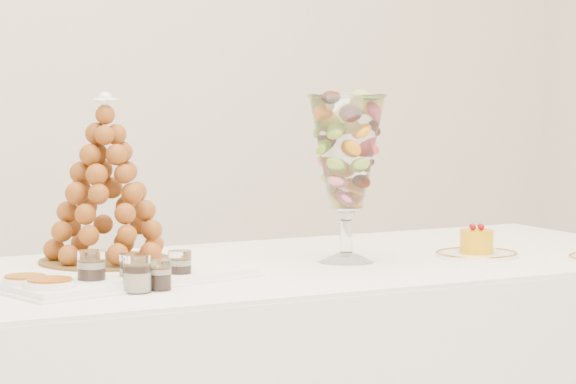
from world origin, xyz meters
TOP-DOWN VIEW (x-y plane):
  - lace_tray at (-0.23, 0.39)m, footprint 0.60×0.50m
  - macaron_vase at (0.35, 0.36)m, footprint 0.17×0.17m
  - cake_plate at (0.67, 0.28)m, footprint 0.20×0.20m
  - verrine_a at (-0.30, 0.27)m, footprint 0.06×0.06m
  - verrine_b at (-0.21, 0.28)m, footprint 0.05×0.05m
  - verrine_c at (-0.10, 0.26)m, footprint 0.06×0.06m
  - verrine_d at (-0.24, 0.18)m, footprint 0.07×0.07m
  - verrine_e at (-0.18, 0.18)m, footprint 0.05×0.05m
  - ramekin_back at (-0.43, 0.30)m, footprint 0.09×0.09m
  - ramekin_front at (-0.40, 0.22)m, footprint 0.10×0.10m
  - croquembouche at (-0.18, 0.49)m, footprint 0.32×0.32m
  - mousse_cake at (0.67, 0.28)m, footprint 0.08×0.08m

SIDE VIEW (x-z plane):
  - cake_plate at x=0.67m, z-range 0.78..0.79m
  - lace_tray at x=-0.23m, z-range 0.78..0.80m
  - ramekin_back at x=-0.43m, z-range 0.78..0.81m
  - ramekin_front at x=-0.40m, z-range 0.78..0.81m
  - verrine_e at x=-0.18m, z-range 0.78..0.85m
  - verrine_b at x=-0.21m, z-range 0.78..0.85m
  - verrine_c at x=-0.10m, z-range 0.78..0.85m
  - mousse_cake at x=0.67m, z-range 0.79..0.86m
  - verrine_d at x=-0.24m, z-range 0.78..0.86m
  - verrine_a at x=-0.30m, z-range 0.78..0.86m
  - croquembouche at x=-0.18m, z-range 0.80..1.17m
  - macaron_vase at x=0.35m, z-range 0.84..1.22m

